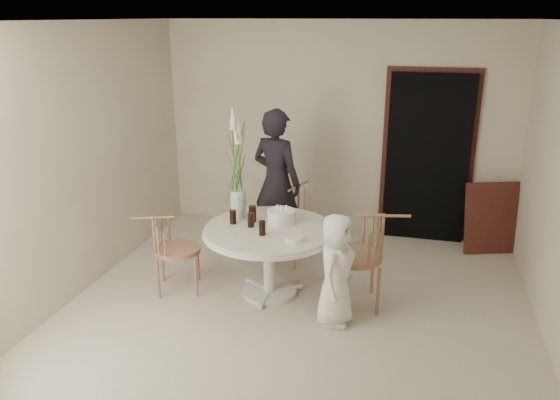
% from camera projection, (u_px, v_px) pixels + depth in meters
% --- Properties ---
extents(ground, '(4.50, 4.50, 0.00)m').
position_uv_depth(ground, '(297.00, 309.00, 5.36)').
color(ground, beige).
rests_on(ground, ground).
extents(room_shell, '(4.50, 4.50, 4.50)m').
position_uv_depth(room_shell, '(299.00, 148.00, 4.84)').
color(room_shell, silver).
rests_on(room_shell, ground).
extents(doorway, '(1.00, 0.10, 2.10)m').
position_uv_depth(doorway, '(427.00, 159.00, 6.76)').
color(doorway, black).
rests_on(doorway, ground).
extents(door_trim, '(1.12, 0.03, 2.22)m').
position_uv_depth(door_trim, '(428.00, 154.00, 6.78)').
color(door_trim, '#5C281F').
rests_on(door_trim, ground).
extents(table, '(1.33, 1.33, 0.73)m').
position_uv_depth(table, '(269.00, 238.00, 5.48)').
color(table, silver).
rests_on(table, ground).
extents(picture_frame, '(0.68, 0.39, 0.86)m').
position_uv_depth(picture_frame, '(491.00, 218.00, 6.55)').
color(picture_frame, '#5C281F').
rests_on(picture_frame, ground).
extents(chair_far, '(0.57, 0.60, 0.87)m').
position_uv_depth(chair_far, '(293.00, 212.00, 6.37)').
color(chair_far, '#9E7356').
rests_on(chair_far, ground).
extents(chair_right, '(0.64, 0.60, 0.96)m').
position_uv_depth(chair_right, '(368.00, 246.00, 5.28)').
color(chair_right, '#9E7356').
rests_on(chair_right, ground).
extents(chair_left, '(0.58, 0.56, 0.83)m').
position_uv_depth(chair_left, '(166.00, 242.00, 5.59)').
color(chair_left, '#9E7356').
rests_on(chair_left, ground).
extents(girl, '(0.75, 0.62, 1.75)m').
position_uv_depth(girl, '(276.00, 182.00, 6.42)').
color(girl, black).
rests_on(girl, ground).
extents(boy, '(0.41, 0.57, 1.07)m').
position_uv_depth(boy, '(336.00, 270.00, 4.98)').
color(boy, white).
rests_on(boy, ground).
extents(birthday_cake, '(0.29, 0.29, 0.19)m').
position_uv_depth(birthday_cake, '(281.00, 217.00, 5.55)').
color(birthday_cake, white).
rests_on(birthday_cake, table).
extents(cola_tumbler_a, '(0.08, 0.08, 0.14)m').
position_uv_depth(cola_tumbler_a, '(251.00, 220.00, 5.44)').
color(cola_tumbler_a, black).
rests_on(cola_tumbler_a, table).
extents(cola_tumbler_b, '(0.09, 0.09, 0.14)m').
position_uv_depth(cola_tumbler_b, '(262.00, 228.00, 5.24)').
color(cola_tumbler_b, black).
rests_on(cola_tumbler_b, table).
extents(cola_tumbler_c, '(0.09, 0.09, 0.14)m').
position_uv_depth(cola_tumbler_c, '(233.00, 217.00, 5.53)').
color(cola_tumbler_c, black).
rests_on(cola_tumbler_c, table).
extents(cola_tumbler_d, '(0.09, 0.09, 0.17)m').
position_uv_depth(cola_tumbler_d, '(253.00, 214.00, 5.58)').
color(cola_tumbler_d, black).
rests_on(cola_tumbler_d, table).
extents(plate_stack, '(0.20, 0.20, 0.04)m').
position_uv_depth(plate_stack, '(294.00, 239.00, 5.11)').
color(plate_stack, white).
rests_on(plate_stack, table).
extents(flower_vase, '(0.16, 0.16, 1.17)m').
position_uv_depth(flower_vase, '(237.00, 172.00, 5.57)').
color(flower_vase, silver).
rests_on(flower_vase, table).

